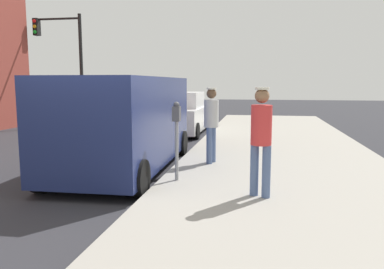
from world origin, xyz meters
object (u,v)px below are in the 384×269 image
parked_sedan_ahead (182,115)px  traffic_light_corner (64,51)px  parking_meter_near (177,127)px  pedestrian_in_gray (211,120)px  pedestrian_in_red (261,134)px  parked_van (125,121)px

parked_sedan_ahead → traffic_light_corner: size_ratio=0.85×
parking_meter_near → pedestrian_in_gray: size_ratio=0.86×
parked_sedan_ahead → traffic_light_corner: bearing=160.7°
parking_meter_near → traffic_light_corner: bearing=127.1°
pedestrian_in_red → traffic_light_corner: traffic_light_corner is taller
pedestrian_in_red → parked_sedan_ahead: bearing=109.6°
pedestrian_in_gray → traffic_light_corner: (-8.12, 8.41, 2.35)m
parked_sedan_ahead → traffic_light_corner: (-6.12, 2.14, 2.77)m
parked_sedan_ahead → traffic_light_corner: traffic_light_corner is taller
pedestrian_in_red → pedestrian_in_gray: bearing=114.1°
pedestrian_in_red → parked_van: 3.76m
parked_sedan_ahead → parked_van: bearing=-89.6°
pedestrian_in_red → traffic_light_corner: size_ratio=0.35×
pedestrian_in_gray → parked_van: parked_van is taller
parking_meter_near → pedestrian_in_gray: pedestrian_in_gray is taller
parking_meter_near → pedestrian_in_red: 1.79m
parked_van → traffic_light_corner: size_ratio=1.01×
parked_sedan_ahead → traffic_light_corner: 7.05m
pedestrian_in_gray → traffic_light_corner: bearing=134.0°
parking_meter_near → traffic_light_corner: 12.93m
parked_van → traffic_light_corner: bearing=124.9°
pedestrian_in_red → traffic_light_corner: 14.54m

